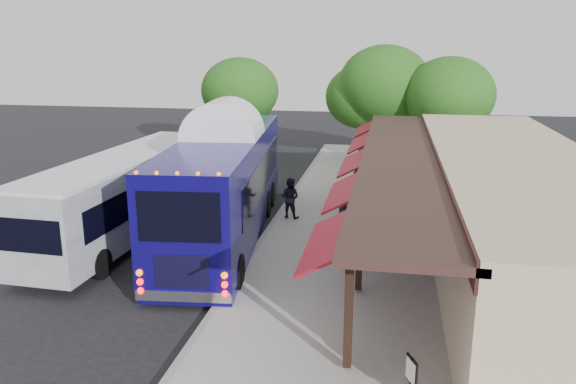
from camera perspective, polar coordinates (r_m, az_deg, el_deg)
The scene contains 15 objects.
ground at distance 17.05m, azimuth -5.83°, elevation -9.53°, with size 90.00×90.00×0.00m, color black.
sidewalk at distance 20.13m, azimuth 11.32°, elevation -5.63°, with size 10.00×40.00×0.15m, color #9E9B93.
curb at distance 20.60m, azimuth -2.62°, elevation -4.86°, with size 0.20×40.00×0.16m, color gray.
station_shelter at distance 19.97m, azimuth 21.32°, elevation -1.20°, with size 8.15×20.00×3.60m.
coach_bus at distance 20.80m, azimuth -6.43°, elevation 1.29°, with size 3.95×12.85×4.05m.
city_bus at distance 21.73m, azimuth -15.98°, elevation 0.08°, with size 2.98×11.51×3.07m.
ped_a at distance 19.50m, azimuth 5.82°, elevation -3.01°, with size 0.67×0.44×1.83m, color black.
ped_b at distance 22.68m, azimuth 0.20°, elevation -0.59°, with size 0.81×0.63×1.67m, color black.
ped_c at distance 25.85m, azimuth 7.75°, elevation 1.19°, with size 0.96×0.40×1.65m, color black.
ped_d at distance 27.27m, azimuth 7.92°, elevation 2.24°, with size 1.27×0.73×1.97m, color black.
sign_board at distance 11.68m, azimuth 12.42°, elevation -17.52°, with size 0.22×0.43×1.00m.
tree_left at distance 34.85m, azimuth 7.60°, elevation 9.55°, with size 4.55×4.55×5.82m.
tree_mid at distance 34.18m, azimuth 9.78°, elevation 10.68°, with size 5.46×5.46×6.99m.
tree_right at distance 32.78m, azimuth 16.08°, elevation 9.43°, with size 4.98×4.98×6.38m.
tree_far at distance 35.80m, azimuth -4.90°, elevation 10.19°, with size 4.86×4.86×6.22m.
Camera 1 is at (4.47, -14.89, 7.02)m, focal length 35.00 mm.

